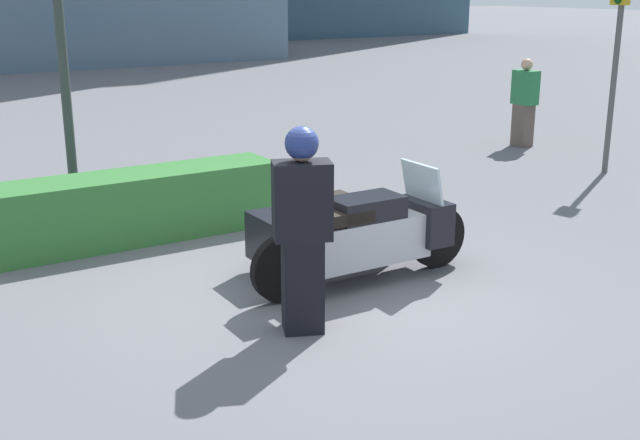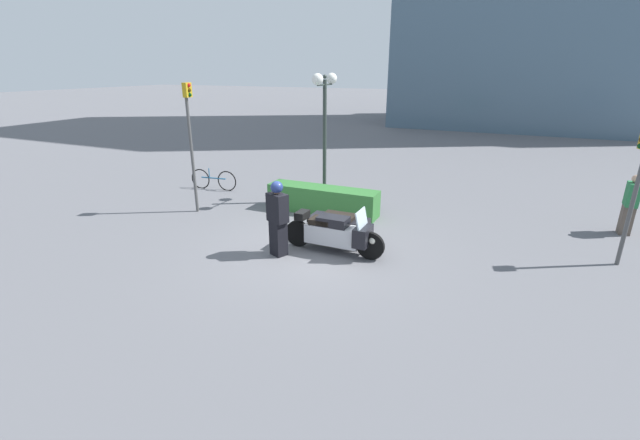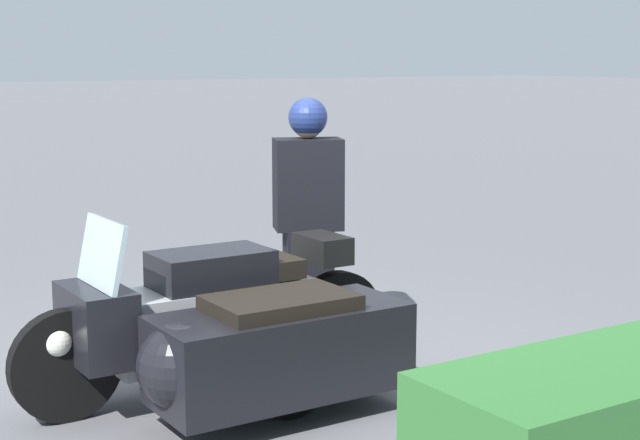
{
  "view_description": "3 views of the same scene",
  "coord_description": "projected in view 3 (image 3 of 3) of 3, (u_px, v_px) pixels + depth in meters",
  "views": [
    {
      "loc": [
        -3.88,
        -6.11,
        2.9
      ],
      "look_at": [
        0.01,
        0.11,
        0.74
      ],
      "focal_mm": 45.0,
      "sensor_mm": 36.0,
      "label": 1
    },
    {
      "loc": [
        4.12,
        -8.62,
        4.2
      ],
      "look_at": [
        0.28,
        -0.11,
        0.85
      ],
      "focal_mm": 24.0,
      "sensor_mm": 36.0,
      "label": 2
    },
    {
      "loc": [
        3.17,
        5.43,
        2.08
      ],
      "look_at": [
        -0.62,
        -0.44,
        0.92
      ],
      "focal_mm": 55.0,
      "sensor_mm": 36.0,
      "label": 3
    }
  ],
  "objects": [
    {
      "name": "ground_plane",
      "position": [
        278.0,
        372.0,
        6.54
      ],
      "size": [
        160.0,
        160.0,
        0.0
      ],
      "primitive_type": "plane",
      "color": "slate"
    },
    {
      "name": "police_motorcycle",
      "position": [
        232.0,
        332.0,
        5.8
      ],
      "size": [
        2.53,
        1.27,
        1.16
      ],
      "rotation": [
        0.0,
        0.0,
        -0.01
      ],
      "color": "black",
      "rests_on": "ground"
    },
    {
      "name": "officer_rider",
      "position": [
        308.0,
        214.0,
        7.15
      ],
      "size": [
        0.57,
        0.46,
        1.79
      ],
      "rotation": [
        0.0,
        0.0,
        -1.97
      ],
      "color": "black",
      "rests_on": "ground"
    }
  ]
}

